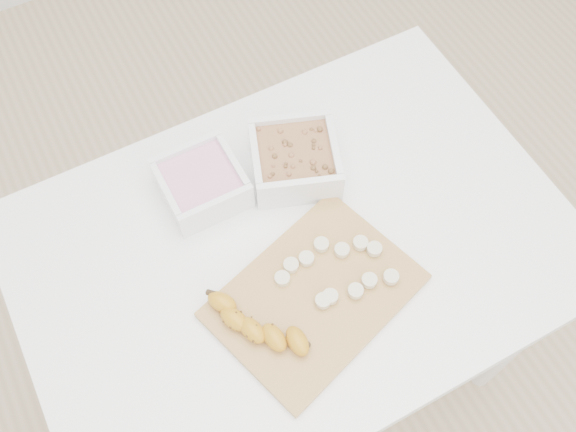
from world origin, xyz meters
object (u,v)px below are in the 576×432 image
bowl_granola (295,159)px  cutting_board (315,296)px  table (295,266)px  banana (260,326)px  bowl_yogurt (202,183)px

bowl_granola → cutting_board: (-0.10, -0.25, -0.03)m
bowl_granola → table: bearing=-117.6°
cutting_board → banana: banana is taller
cutting_board → bowl_granola: bearing=69.1°
table → cutting_board: bearing=-100.7°
table → bowl_yogurt: bowl_yogurt is taller
table → bowl_granola: (0.07, 0.14, 0.13)m
table → cutting_board: size_ratio=2.92×
bowl_yogurt → banana: 0.30m
bowl_yogurt → bowl_granola: size_ratio=0.71×
banana → table: bearing=19.3°
bowl_granola → banana: size_ratio=1.09×
bowl_yogurt → cutting_board: bearing=-74.0°
table → bowl_granola: size_ratio=4.84×
table → banana: bearing=-138.4°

